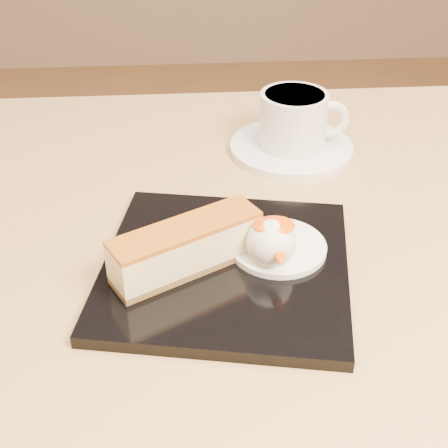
{
  "coord_description": "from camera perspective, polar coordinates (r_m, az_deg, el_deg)",
  "views": [
    {
      "loc": [
        -0.03,
        -0.47,
        1.08
      ],
      "look_at": [
        0.01,
        -0.0,
        0.76
      ],
      "focal_mm": 50.0,
      "sensor_mm": 36.0,
      "label": 1
    }
  ],
  "objects": [
    {
      "name": "saucer",
      "position": [
        0.77,
        6.16,
        6.92
      ],
      "size": [
        0.15,
        0.15,
        0.01
      ],
      "primitive_type": "cylinder",
      "color": "white",
      "rests_on": "table"
    },
    {
      "name": "mint_sprig",
      "position": [
        0.6,
        1.85,
        -0.47
      ],
      "size": [
        0.04,
        0.03,
        0.0
      ],
      "color": "#34802A",
      "rests_on": "cream_smear"
    },
    {
      "name": "ice_cream_scoop",
      "position": [
        0.55,
        4.33,
        -1.73
      ],
      "size": [
        0.04,
        0.04,
        0.04
      ],
      "primitive_type": "sphere",
      "color": "white",
      "rests_on": "cream_smear"
    },
    {
      "name": "coffee_cup",
      "position": [
        0.76,
        6.5,
        9.55
      ],
      "size": [
        0.11,
        0.08,
        0.07
      ],
      "rotation": [
        0.0,
        0.0,
        -0.03
      ],
      "color": "white",
      "rests_on": "saucer"
    },
    {
      "name": "cheesecake",
      "position": [
        0.55,
        -3.46,
        -2.13
      ],
      "size": [
        0.14,
        0.1,
        0.04
      ],
      "rotation": [
        0.0,
        0.0,
        0.5
      ],
      "color": "brown",
      "rests_on": "dessert_plate"
    },
    {
      "name": "cream_smear",
      "position": [
        0.58,
        4.96,
        -2.1
      ],
      "size": [
        0.09,
        0.09,
        0.01
      ],
      "primitive_type": "cylinder",
      "color": "white",
      "rests_on": "dessert_plate"
    },
    {
      "name": "dessert_plate",
      "position": [
        0.57,
        0.15,
        -3.95
      ],
      "size": [
        0.26,
        0.26,
        0.01
      ],
      "primitive_type": "cube",
      "rotation": [
        0.0,
        0.0,
        -0.19
      ],
      "color": "black",
      "rests_on": "table"
    },
    {
      "name": "table",
      "position": [
        0.7,
        -0.69,
        -13.36
      ],
      "size": [
        0.8,
        0.8,
        0.72
      ],
      "color": "black",
      "rests_on": "ground"
    },
    {
      "name": "mango_sauce",
      "position": [
        0.54,
        4.59,
        -0.12
      ],
      "size": [
        0.04,
        0.03,
        0.01
      ],
      "primitive_type": "ellipsoid",
      "color": "#FF5008",
      "rests_on": "ice_cream_scoop"
    }
  ]
}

